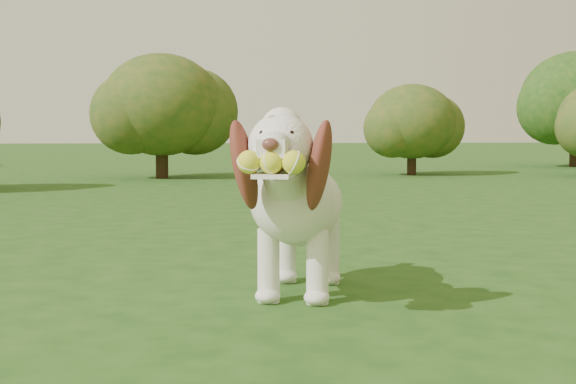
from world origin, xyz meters
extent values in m
plane|color=#1D4413|center=(0.00, 0.00, 0.00)|extent=(80.00, 80.00, 0.00)
ellipsoid|color=white|center=(-0.58, 0.29, 0.36)|extent=(0.49, 0.70, 0.33)
ellipsoid|color=white|center=(-0.65, 0.06, 0.40)|extent=(0.40, 0.40, 0.32)
ellipsoid|color=white|center=(-0.52, 0.50, 0.35)|extent=(0.37, 0.37, 0.30)
cylinder|color=white|center=(-0.68, -0.06, 0.49)|extent=(0.24, 0.29, 0.25)
sphere|color=white|center=(-0.72, -0.17, 0.61)|extent=(0.28, 0.28, 0.23)
sphere|color=white|center=(-0.71, -0.16, 0.67)|extent=(0.18, 0.18, 0.15)
cube|color=white|center=(-0.75, -0.30, 0.61)|extent=(0.13, 0.15, 0.06)
ellipsoid|color=#592D28|center=(-0.77, -0.37, 0.62)|extent=(0.06, 0.05, 0.04)
cube|color=white|center=(-0.76, -0.31, 0.52)|extent=(0.16, 0.17, 0.02)
ellipsoid|color=brown|center=(-0.84, -0.13, 0.54)|extent=(0.18, 0.21, 0.35)
ellipsoid|color=brown|center=(-0.59, -0.20, 0.54)|extent=(0.16, 0.24, 0.35)
cylinder|color=white|center=(-0.48, 0.63, 0.39)|extent=(0.10, 0.17, 0.13)
cylinder|color=white|center=(-0.74, 0.11, 0.14)|extent=(0.11, 0.11, 0.29)
cylinder|color=white|center=(-0.55, 0.06, 0.14)|extent=(0.11, 0.11, 0.29)
cylinder|color=white|center=(-0.62, 0.51, 0.14)|extent=(0.11, 0.11, 0.29)
cylinder|color=white|center=(-0.43, 0.46, 0.14)|extent=(0.11, 0.11, 0.29)
sphere|color=yellow|center=(-0.84, -0.33, 0.56)|extent=(0.10, 0.10, 0.08)
sphere|color=yellow|center=(-0.77, -0.35, 0.56)|extent=(0.10, 0.10, 0.08)
sphere|color=yellow|center=(-0.70, -0.37, 0.56)|extent=(0.10, 0.10, 0.08)
cylinder|color=#382314|center=(5.97, 11.07, 0.34)|extent=(0.21, 0.21, 0.68)
cylinder|color=#382314|center=(2.23, 8.75, 0.22)|extent=(0.14, 0.14, 0.44)
ellipsoid|color=#164314|center=(2.23, 8.75, 0.80)|extent=(1.31, 1.31, 1.12)
cylinder|color=#382314|center=(-1.46, 8.40, 0.28)|extent=(0.17, 0.17, 0.56)
ellipsoid|color=#164314|center=(-1.46, 8.40, 1.03)|extent=(1.68, 1.68, 1.43)
camera|label=1|loc=(-1.02, -2.95, 0.67)|focal=50.00mm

